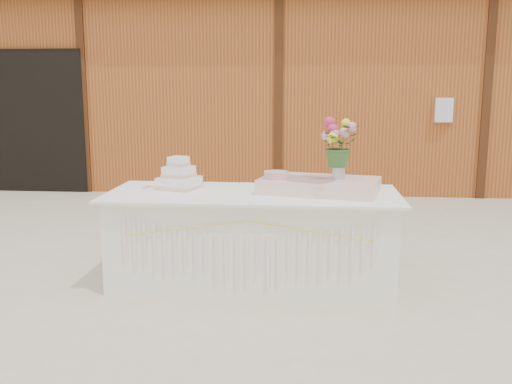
# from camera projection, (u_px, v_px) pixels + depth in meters

# --- Properties ---
(ground) EXTENTS (80.00, 80.00, 0.00)m
(ground) POSITION_uv_depth(u_px,v_px,m) (253.00, 282.00, 4.83)
(ground) COLOR beige
(ground) RESTS_ON ground
(barn) EXTENTS (12.60, 4.60, 3.30)m
(barn) POSITION_uv_depth(u_px,v_px,m) (284.00, 84.00, 10.40)
(barn) COLOR #AC5424
(barn) RESTS_ON ground
(cake_table) EXTENTS (2.40, 1.00, 0.77)m
(cake_table) POSITION_uv_depth(u_px,v_px,m) (253.00, 238.00, 4.75)
(cake_table) COLOR white
(cake_table) RESTS_ON ground
(wedding_cake) EXTENTS (0.39, 0.39, 0.28)m
(wedding_cake) POSITION_uv_depth(u_px,v_px,m) (179.00, 178.00, 4.85)
(wedding_cake) COLOR white
(wedding_cake) RESTS_ON cake_table
(pink_cake_stand) EXTENTS (0.25, 0.25, 0.18)m
(pink_cake_stand) POSITION_uv_depth(u_px,v_px,m) (276.00, 181.00, 4.65)
(pink_cake_stand) COLOR white
(pink_cake_stand) RESTS_ON cake_table
(satin_runner) EXTENTS (1.04, 0.74, 0.12)m
(satin_runner) POSITION_uv_depth(u_px,v_px,m) (320.00, 185.00, 4.68)
(satin_runner) COLOR beige
(satin_runner) RESTS_ON cake_table
(flower_vase) EXTENTS (0.11, 0.11, 0.15)m
(flower_vase) POSITION_uv_depth(u_px,v_px,m) (339.00, 170.00, 4.64)
(flower_vase) COLOR #BCBBC0
(flower_vase) RESTS_ON satin_runner
(bouquet) EXTENTS (0.40, 0.37, 0.35)m
(bouquet) POSITION_uv_depth(u_px,v_px,m) (339.00, 139.00, 4.60)
(bouquet) COLOR #325923
(bouquet) RESTS_ON flower_vase
(loose_flowers) EXTENTS (0.20, 0.32, 0.02)m
(loose_flowers) POSITION_uv_depth(u_px,v_px,m) (145.00, 187.00, 4.90)
(loose_flowers) COLOR pink
(loose_flowers) RESTS_ON cake_table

